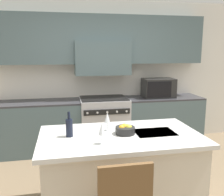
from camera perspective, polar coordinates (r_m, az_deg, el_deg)
name	(u,v)px	position (r m, az deg, el deg)	size (l,w,h in m)	color
back_cabinetry	(101,60)	(4.68, -2.49, 8.59)	(10.00, 0.46, 2.70)	silver
back_counter	(104,124)	(4.63, -1.90, -5.86)	(3.74, 0.62, 0.91)	#4C6066
range_stove	(104,123)	(4.60, -1.86, -5.73)	(0.86, 0.70, 0.95)	#B7B7BC
microwave	(158,88)	(4.77, 10.56, 2.27)	(0.58, 0.37, 0.35)	black
kitchen_island	(120,173)	(2.89, 1.92, -16.67)	(1.73, 0.98, 0.90)	beige
wine_bottle	(69,127)	(2.66, -9.74, -6.60)	(0.07, 0.07, 0.27)	black
wine_glass_near	(102,130)	(2.41, -2.36, -7.24)	(0.07, 0.07, 0.21)	white
wine_glass_far	(107,118)	(2.80, -1.08, -4.65)	(0.07, 0.07, 0.21)	white
fruit_bowl	(125,130)	(2.72, 3.03, -7.24)	(0.21, 0.21, 0.11)	black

